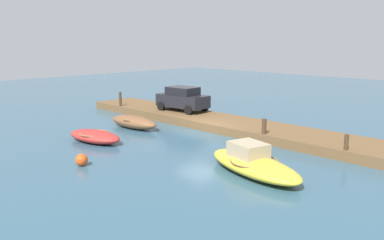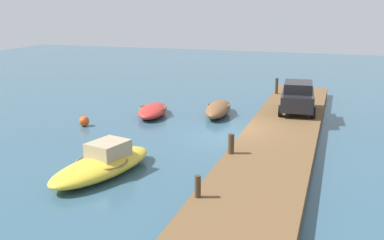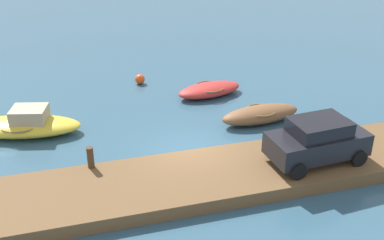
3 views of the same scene
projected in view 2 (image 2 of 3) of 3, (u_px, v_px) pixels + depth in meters
ground_plane at (234, 137)px, 23.08m from camera, size 84.00×84.00×0.00m
dock_platform at (280, 136)px, 22.30m from camera, size 25.29×3.59×0.52m
rowboat_brown at (218, 109)px, 27.34m from camera, size 4.04×1.66×0.82m
rowboat_red at (153, 111)px, 27.25m from camera, size 3.84×2.18×0.67m
motorboat_yellow at (103, 164)px, 17.93m from camera, size 5.58×3.20×1.29m
mooring_post_west at (198, 186)px, 14.59m from camera, size 0.20×0.20×0.75m
mooring_post_mid_west at (231, 144)px, 18.85m from camera, size 0.25×0.25×0.85m
mooring_post_mid_east at (277, 86)px, 31.28m from camera, size 0.21×0.21×1.09m
parked_car at (298, 97)px, 25.93m from camera, size 3.94×2.23×1.76m
marker_buoy at (84, 121)px, 25.05m from camera, size 0.57×0.57×0.57m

